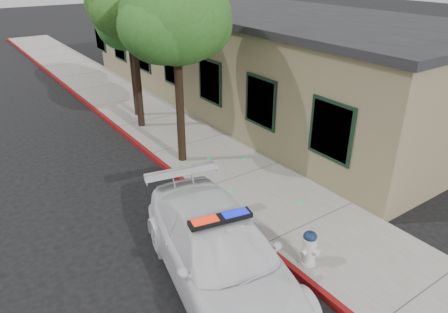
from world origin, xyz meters
TOP-DOWN VIEW (x-y plane):
  - ground at (0.00, 0.00)m, footprint 120.00×120.00m
  - sidewalk at (1.60, 3.00)m, footprint 3.20×60.00m
  - red_curb at (0.06, 3.00)m, footprint 0.14×60.00m
  - clapboard_building at (6.69, 9.00)m, footprint 7.30×20.89m
  - police_car at (-1.38, -0.32)m, footprint 3.18×5.64m
  - fire_hydrant at (0.43, -1.05)m, footprint 0.48×0.42m
  - street_tree_near at (0.74, 4.98)m, footprint 3.53×3.21m
  - street_tree_mid at (0.93, 8.64)m, footprint 3.16×3.21m
  - street_tree_far at (1.35, 9.85)m, footprint 2.79×2.62m

SIDE VIEW (x-z plane):
  - ground at x=0.00m, z-range 0.00..0.00m
  - sidewalk at x=1.60m, z-range 0.00..0.15m
  - red_curb at x=0.06m, z-range 0.00..0.16m
  - fire_hydrant at x=0.43m, z-range 0.15..0.99m
  - police_car at x=-1.38m, z-range -0.06..1.60m
  - clapboard_building at x=6.69m, z-range 0.01..4.25m
  - street_tree_far at x=1.35m, z-range 1.40..6.36m
  - street_tree_near at x=0.74m, z-range 1.60..7.48m
  - street_tree_mid at x=0.93m, z-range 1.67..7.64m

